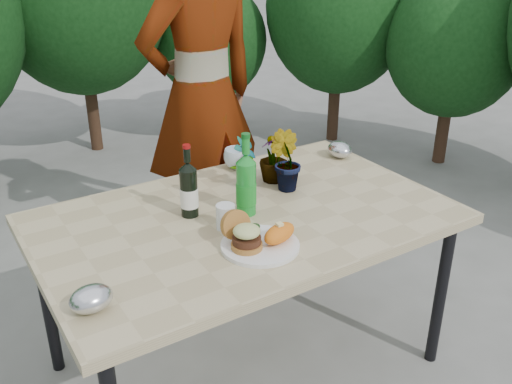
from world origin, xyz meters
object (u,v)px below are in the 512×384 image
patio_table (245,227)px  person (202,97)px  wine_bottle (189,190)px  dinner_plate (260,246)px

patio_table → person: person is taller
wine_bottle → person: person is taller
dinner_plate → person: 1.22m
person → patio_table: bearing=66.6°
patio_table → wine_bottle: 0.27m
dinner_plate → wine_bottle: 0.38m
patio_table → dinner_plate: size_ratio=5.71×
patio_table → wine_bottle: wine_bottle is taller
patio_table → person: size_ratio=0.83×
dinner_plate → wine_bottle: size_ratio=0.95×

